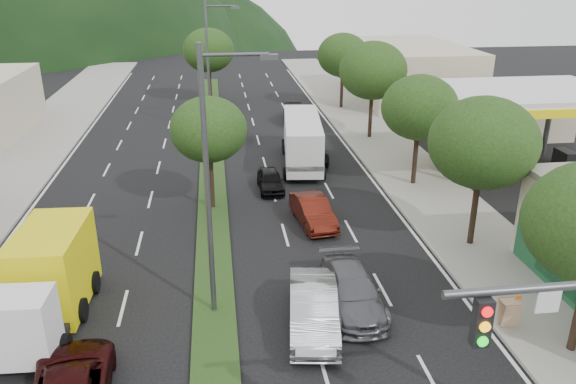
{
  "coord_description": "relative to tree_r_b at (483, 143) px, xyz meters",
  "views": [
    {
      "loc": [
        0.43,
        -10.34,
        12.16
      ],
      "look_at": [
        3.62,
        14.06,
        2.33
      ],
      "focal_mm": 35.0,
      "sensor_mm": 36.0,
      "label": 1
    }
  ],
  "objects": [
    {
      "name": "a_frame_sign",
      "position": [
        -1.5,
        -6.45,
        -4.28
      ],
      "size": [
        0.63,
        0.71,
        1.37
      ],
      "rotation": [
        0.0,
        0.0,
        -0.02
      ],
      "color": "tan",
      "rests_on": "sidewalk_right"
    },
    {
      "name": "streetlight_mid",
      "position": [
        -11.79,
        21.0,
        0.55
      ],
      "size": [
        2.6,
        0.25,
        10.0
      ],
      "color": "#47494C",
      "rests_on": "ground"
    },
    {
      "name": "gas_canopy",
      "position": [
        7.0,
        10.0,
        -0.39
      ],
      "size": [
        12.2,
        8.2,
        5.25
      ],
      "color": "silver",
      "rests_on": "ground"
    },
    {
      "name": "tree_med_near",
      "position": [
        -12.0,
        6.0,
        -0.61
      ],
      "size": [
        4.0,
        4.0,
        6.02
      ],
      "color": "black",
      "rests_on": "median"
    },
    {
      "name": "car_queue_c",
      "position": [
        -6.93,
        3.33,
        -4.34
      ],
      "size": [
        2.0,
        4.37,
        1.39
      ],
      "primitive_type": "imported",
      "rotation": [
        0.0,
        0.0,
        0.13
      ],
      "color": "#4D150C",
      "rests_on": "ground"
    },
    {
      "name": "tree_r_e",
      "position": [
        0.0,
        28.0,
        -0.14
      ],
      "size": [
        4.6,
        4.6,
        6.71
      ],
      "color": "black",
      "rests_on": "sidewalk_right"
    },
    {
      "name": "motorhome",
      "position": [
        -6.04,
        12.69,
        -3.38
      ],
      "size": [
        3.3,
        8.29,
        3.1
      ],
      "rotation": [
        0.0,
        0.0,
        -0.11
      ],
      "color": "silver",
      "rests_on": "ground"
    },
    {
      "name": "streetlight_near",
      "position": [
        -11.79,
        -4.0,
        0.55
      ],
      "size": [
        2.6,
        0.25,
        10.0
      ],
      "color": "#47494C",
      "rests_on": "ground"
    },
    {
      "name": "tree_r_c",
      "position": [
        0.0,
        8.0,
        -0.29
      ],
      "size": [
        4.4,
        4.4,
        6.48
      ],
      "color": "black",
      "rests_on": "sidewalk_right"
    },
    {
      "name": "car_queue_e",
      "position": [
        -10.5,
        19.12,
        -4.36
      ],
      "size": [
        2.09,
        4.14,
        1.35
      ],
      "primitive_type": "imported",
      "rotation": [
        0.0,
        0.0,
        -0.13
      ],
      "color": "#504F54",
      "rests_on": "ground"
    },
    {
      "name": "sidewalk_left",
      "position": [
        -25.0,
        13.0,
        -4.96
      ],
      "size": [
        6.0,
        90.0,
        0.15
      ],
      "primitive_type": "cube",
      "color": "gray",
      "rests_on": "ground"
    },
    {
      "name": "car_queue_b",
      "position": [
        -6.75,
        -4.31,
        -4.32
      ],
      "size": [
        2.03,
        4.93,
        1.43
      ],
      "primitive_type": "imported",
      "rotation": [
        0.0,
        0.0,
        0.01
      ],
      "color": "#545459",
      "rests_on": "ground"
    },
    {
      "name": "sedan_silver",
      "position": [
        -8.44,
        -5.46,
        -4.24
      ],
      "size": [
        2.32,
        5.03,
        1.6
      ],
      "primitive_type": "imported",
      "rotation": [
        0.0,
        0.0,
        -0.13
      ],
      "color": "#9DA0A5",
      "rests_on": "ground"
    },
    {
      "name": "car_queue_a",
      "position": [
        -8.6,
        8.33,
        -4.44
      ],
      "size": [
        1.47,
        3.51,
        1.19
      ],
      "primitive_type": "imported",
      "rotation": [
        0.0,
        0.0,
        0.02
      ],
      "color": "black",
      "rests_on": "ground"
    },
    {
      "name": "car_queue_f",
      "position": [
        -4.98,
        24.12,
        -4.44
      ],
      "size": [
        2.04,
        4.27,
        1.2
      ],
      "primitive_type": "imported",
      "rotation": [
        0.0,
        0.0,
        -0.09
      ],
      "color": "black",
      "rests_on": "ground"
    },
    {
      "name": "tree_r_d",
      "position": [
        0.0,
        18.0,
        0.14
      ],
      "size": [
        5.0,
        5.0,
        7.17
      ],
      "color": "black",
      "rests_on": "sidewalk_right"
    },
    {
      "name": "bldg_right_far",
      "position": [
        7.5,
        32.0,
        -2.44
      ],
      "size": [
        10.0,
        16.0,
        5.2
      ],
      "primitive_type": "cube",
      "color": "beige",
      "rests_on": "ground"
    },
    {
      "name": "box_truck",
      "position": [
        -17.96,
        -3.57,
        -3.51
      ],
      "size": [
        2.82,
        6.65,
        3.23
      ],
      "rotation": [
        0.0,
        0.0,
        3.09
      ],
      "color": "white",
      "rests_on": "ground"
    },
    {
      "name": "sidewalk_right",
      "position": [
        0.5,
        13.0,
        -4.96
      ],
      "size": [
        5.0,
        90.0,
        0.15
      ],
      "primitive_type": "cube",
      "color": "gray",
      "rests_on": "ground"
    },
    {
      "name": "median",
      "position": [
        -12.0,
        16.0,
        -4.98
      ],
      "size": [
        1.6,
        56.0,
        0.12
      ],
      "primitive_type": "cube",
      "color": "#1E3714",
      "rests_on": "ground"
    },
    {
      "name": "car_queue_d",
      "position": [
        -5.62,
        13.33,
        -4.32
      ],
      "size": [
        2.43,
        5.2,
        1.44
      ],
      "primitive_type": "imported",
      "rotation": [
        0.0,
        0.0,
        -0.01
      ],
      "color": "black",
      "rests_on": "ground"
    },
    {
      "name": "tree_med_far",
      "position": [
        -12.0,
        32.0,
        -0.03
      ],
      "size": [
        4.8,
        4.8,
        6.94
      ],
      "color": "black",
      "rests_on": "median"
    },
    {
      "name": "tree_r_b",
      "position": [
        0.0,
        0.0,
        0.0
      ],
      "size": [
        4.8,
        4.8,
        6.94
      ],
      "color": "black",
      "rests_on": "sidewalk_right"
    }
  ]
}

